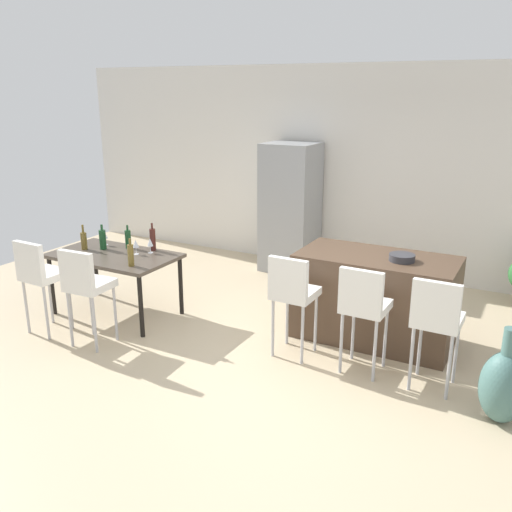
% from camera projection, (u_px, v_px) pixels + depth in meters
% --- Properties ---
extents(ground_plane, '(10.00, 10.00, 0.00)m').
position_uv_depth(ground_plane, '(280.00, 356.00, 5.50)').
color(ground_plane, '#C6B28E').
extents(back_wall, '(10.00, 0.12, 2.90)m').
position_uv_depth(back_wall, '(377.00, 172.00, 7.63)').
color(back_wall, silver).
rests_on(back_wall, ground_plane).
extents(kitchen_island, '(1.62, 0.82, 0.92)m').
position_uv_depth(kitchen_island, '(375.00, 298.00, 5.77)').
color(kitchen_island, '#4C3828').
rests_on(kitchen_island, ground_plane).
extents(bar_chair_left, '(0.41, 0.41, 1.05)m').
position_uv_depth(bar_chair_left, '(293.00, 290.00, 5.31)').
color(bar_chair_left, white).
rests_on(bar_chair_left, ground_plane).
extents(bar_chair_middle, '(0.41, 0.41, 1.05)m').
position_uv_depth(bar_chair_middle, '(364.00, 303.00, 4.99)').
color(bar_chair_middle, white).
rests_on(bar_chair_middle, ground_plane).
extents(bar_chair_right, '(0.41, 0.41, 1.05)m').
position_uv_depth(bar_chair_right, '(437.00, 317.00, 4.69)').
color(bar_chair_right, white).
rests_on(bar_chair_right, ground_plane).
extents(dining_table, '(1.45, 0.84, 0.74)m').
position_uv_depth(dining_table, '(114.00, 260.00, 6.34)').
color(dining_table, '#4C4238').
rests_on(dining_table, ground_plane).
extents(dining_chair_near, '(0.41, 0.41, 1.05)m').
position_uv_depth(dining_chair_near, '(40.00, 272.00, 5.83)').
color(dining_chair_near, white).
rests_on(dining_chair_near, ground_plane).
extents(dining_chair_far, '(0.42, 0.42, 1.05)m').
position_uv_depth(dining_chair_far, '(85.00, 282.00, 5.53)').
color(dining_chair_far, white).
rests_on(dining_chair_far, ground_plane).
extents(wine_bottle_right, '(0.07, 0.07, 0.30)m').
position_uv_depth(wine_bottle_right, '(84.00, 240.00, 6.48)').
color(wine_bottle_right, brown).
rests_on(wine_bottle_right, dining_table).
extents(wine_bottle_left, '(0.07, 0.07, 0.33)m').
position_uv_depth(wine_bottle_left, '(153.00, 239.00, 6.43)').
color(wine_bottle_left, '#471E19').
rests_on(wine_bottle_left, dining_table).
extents(wine_bottle_corner, '(0.07, 0.07, 0.28)m').
position_uv_depth(wine_bottle_corner, '(128.00, 239.00, 6.53)').
color(wine_bottle_corner, '#194723').
rests_on(wine_bottle_corner, dining_table).
extents(wine_bottle_middle, '(0.08, 0.08, 0.30)m').
position_uv_depth(wine_bottle_middle, '(103.00, 239.00, 6.49)').
color(wine_bottle_middle, '#194723').
rests_on(wine_bottle_middle, dining_table).
extents(wine_bottle_near, '(0.07, 0.07, 0.30)m').
position_uv_depth(wine_bottle_near, '(131.00, 255.00, 5.87)').
color(wine_bottle_near, brown).
rests_on(wine_bottle_near, dining_table).
extents(wine_glass_far, '(0.07, 0.07, 0.17)m').
position_uv_depth(wine_glass_far, '(136.00, 244.00, 6.28)').
color(wine_glass_far, silver).
rests_on(wine_glass_far, dining_table).
extents(wine_glass_end, '(0.07, 0.07, 0.17)m').
position_uv_depth(wine_glass_end, '(105.00, 235.00, 6.65)').
color(wine_glass_end, silver).
rests_on(wine_glass_end, dining_table).
extents(wine_glass_inner, '(0.07, 0.07, 0.17)m').
position_uv_depth(wine_glass_inner, '(150.00, 243.00, 6.33)').
color(wine_glass_inner, silver).
rests_on(wine_glass_inner, dining_table).
extents(refrigerator, '(0.72, 0.68, 1.84)m').
position_uv_depth(refrigerator, '(290.00, 208.00, 7.91)').
color(refrigerator, '#939699').
rests_on(refrigerator, ground_plane).
extents(fruit_bowl, '(0.26, 0.26, 0.07)m').
position_uv_depth(fruit_bowl, '(402.00, 258.00, 5.47)').
color(fruit_bowl, '#333338').
rests_on(fruit_bowl, kitchen_island).
extents(floor_vase, '(0.38, 0.38, 0.81)m').
position_uv_depth(floor_vase, '(504.00, 386.00, 4.35)').
color(floor_vase, '#47706B').
rests_on(floor_vase, ground_plane).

